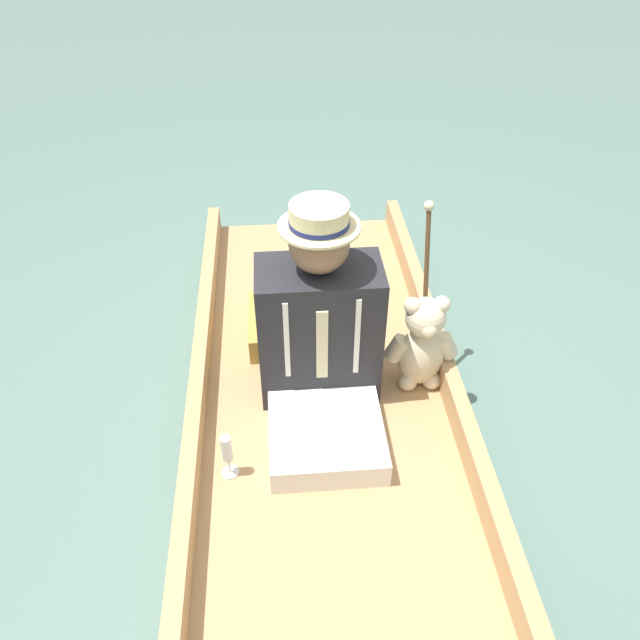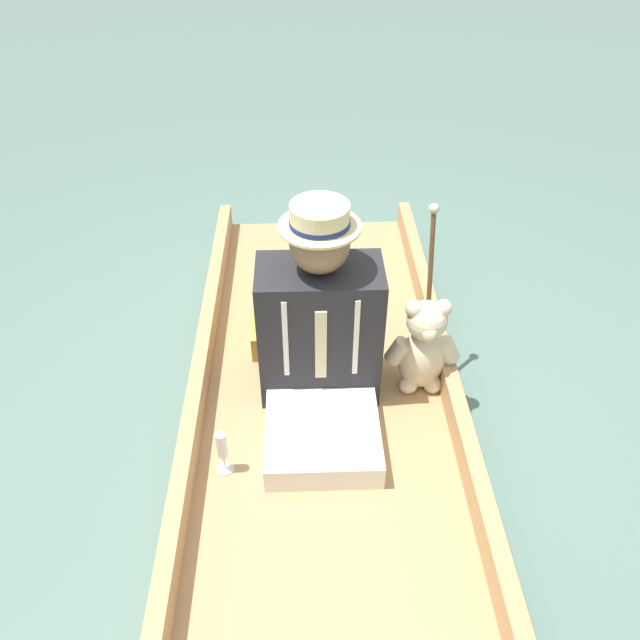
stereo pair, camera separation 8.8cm
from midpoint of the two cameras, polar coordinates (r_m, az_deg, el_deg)
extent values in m
plane|color=slate|center=(2.75, 1.26, -8.68)|extent=(16.00, 16.00, 0.00)
cube|color=tan|center=(2.69, 1.28, -7.68)|extent=(1.10, 2.78, 0.14)
cube|color=tan|center=(2.67, 12.53, -5.28)|extent=(0.06, 2.78, 0.13)
cube|color=tan|center=(2.62, -10.10, -5.84)|extent=(0.06, 2.78, 0.13)
cube|color=#B7933D|center=(2.88, 0.13, -0.30)|extent=(0.54, 0.38, 0.13)
cube|color=white|center=(2.41, 1.30, -10.67)|extent=(0.43, 0.41, 0.11)
cube|color=#232328|center=(2.47, 0.99, -1.02)|extent=(0.48, 0.27, 0.60)
cube|color=beige|center=(2.34, 1.16, -2.39)|extent=(0.04, 0.01, 0.33)
cube|color=white|center=(2.33, 4.41, -1.75)|extent=(0.02, 0.01, 0.36)
cube|color=white|center=(2.32, -2.10, -1.89)|extent=(0.02, 0.01, 0.36)
sphere|color=#936B4C|center=(2.23, 1.10, 6.98)|extent=(0.22, 0.22, 0.22)
cylinder|color=beige|center=(2.19, 1.13, 8.56)|extent=(0.29, 0.29, 0.01)
cylinder|color=beige|center=(2.17, 1.14, 9.56)|extent=(0.21, 0.21, 0.08)
cylinder|color=navy|center=(2.18, 1.13, 8.95)|extent=(0.21, 0.21, 0.02)
ellipsoid|color=beige|center=(2.62, 10.21, -3.56)|extent=(0.19, 0.16, 0.28)
sphere|color=beige|center=(2.49, 10.75, -0.06)|extent=(0.16, 0.16, 0.16)
sphere|color=tan|center=(2.44, 11.00, -1.32)|extent=(0.07, 0.07, 0.07)
sphere|color=beige|center=(2.46, 12.22, 1.07)|extent=(0.07, 0.07, 0.07)
sphere|color=beige|center=(2.44, 9.60, 1.03)|extent=(0.07, 0.07, 0.07)
cylinder|color=beige|center=(2.61, 12.54, -2.69)|extent=(0.11, 0.07, 0.12)
cylinder|color=beige|center=(2.57, 8.10, -2.82)|extent=(0.11, 0.07, 0.12)
sphere|color=beige|center=(2.68, 11.18, -5.76)|extent=(0.08, 0.08, 0.08)
sphere|color=beige|center=(2.66, 9.01, -5.85)|extent=(0.08, 0.08, 0.08)
cylinder|color=silver|center=(2.40, -7.57, -13.34)|extent=(0.06, 0.06, 0.01)
cylinder|color=silver|center=(2.37, -7.66, -12.72)|extent=(0.01, 0.01, 0.08)
cylinder|color=silver|center=(2.29, -7.87, -11.25)|extent=(0.04, 0.04, 0.11)
cylinder|color=brown|center=(2.65, 10.89, 2.41)|extent=(0.02, 0.23, 0.68)
sphere|color=beige|center=(2.55, 11.38, 9.94)|extent=(0.04, 0.04, 0.04)
camera|label=1|loc=(0.04, -88.94, 0.87)|focal=35.00mm
camera|label=2|loc=(0.04, 91.06, -0.87)|focal=35.00mm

